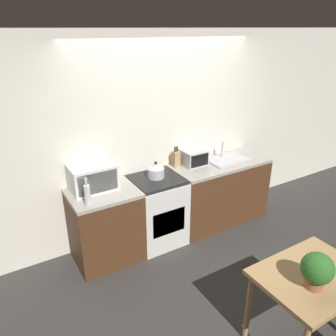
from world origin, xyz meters
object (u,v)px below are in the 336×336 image
object	(u,v)px
kettle	(156,171)
microwave	(93,177)
toaster_oven	(193,157)
dining_table	(311,284)
stove_range	(157,210)
bottle	(87,194)

from	to	relation	value
kettle	microwave	bearing A→B (deg)	173.80
toaster_oven	dining_table	bearing A→B (deg)	-97.98
stove_range	microwave	xyz separation A→B (m)	(-0.75, 0.11, 0.60)
kettle	dining_table	world-z (taller)	kettle
toaster_oven	dining_table	world-z (taller)	toaster_oven
stove_range	kettle	world-z (taller)	kettle
kettle	stove_range	bearing A→B (deg)	-111.30
toaster_oven	dining_table	xyz separation A→B (m)	(-0.30, -2.14, -0.35)
stove_range	dining_table	size ratio (longest dim) A/B	0.98
kettle	toaster_oven	bearing A→B (deg)	9.69
kettle	bottle	xyz separation A→B (m)	(-0.93, -0.21, 0.03)
microwave	dining_table	bearing A→B (deg)	-62.50
dining_table	toaster_oven	bearing A→B (deg)	82.02
dining_table	bottle	bearing A→B (deg)	124.89
stove_range	microwave	distance (m)	0.97
stove_range	dining_table	bearing A→B (deg)	-80.17
stove_range	toaster_oven	distance (m)	0.86
stove_range	dining_table	distance (m)	2.04
microwave	toaster_oven	distance (m)	1.40
kettle	dining_table	bearing A→B (deg)	-80.61
bottle	toaster_oven	distance (m)	1.60
kettle	toaster_oven	world-z (taller)	kettle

